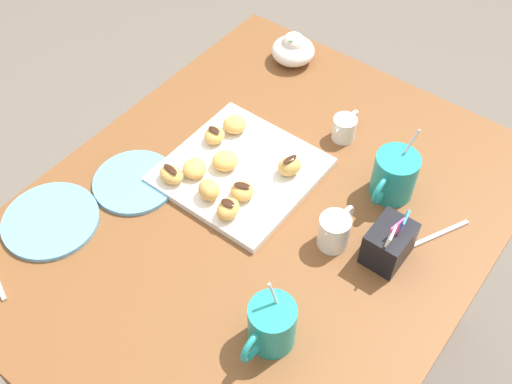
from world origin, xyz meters
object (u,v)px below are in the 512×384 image
at_px(coffee_mug_teal_right, 271,325).
at_px(beignet_1, 225,161).
at_px(beignet_5, 289,166).
at_px(pastry_plate_square, 241,171).
at_px(beignet_0, 214,136).
at_px(saucer_sky_right, 51,220).
at_px(beignet_6, 209,190).
at_px(saucer_sky_left, 135,182).
at_px(dining_table, 260,249).
at_px(beignet_4, 171,175).
at_px(beignet_8, 235,125).
at_px(chocolate_sauce_pitcher, 345,127).
at_px(cream_pitcher_white, 335,230).
at_px(beignet_3, 228,209).
at_px(sugar_caddy, 389,243).
at_px(beignet_7, 195,168).
at_px(beignet_2, 242,191).
at_px(coffee_mug_teal_left, 394,175).
at_px(ice_cream_bowl, 293,49).

relative_size(coffee_mug_teal_right, beignet_1, 2.77).
relative_size(beignet_1, beignet_5, 1.09).
xyz_separation_m(pastry_plate_square, beignet_0, (-0.03, -0.09, 0.02)).
distance_m(saucer_sky_right, beignet_6, 0.32).
height_order(pastry_plate_square, saucer_sky_left, pastry_plate_square).
bearing_deg(beignet_5, beignet_6, -31.30).
distance_m(saucer_sky_left, saucer_sky_right, 0.18).
bearing_deg(beignet_6, dining_table, 112.51).
bearing_deg(beignet_4, beignet_8, 176.26).
bearing_deg(chocolate_sauce_pitcher, beignet_5, -8.78).
xyz_separation_m(cream_pitcher_white, beignet_4, (0.08, -0.34, -0.01)).
height_order(coffee_mug_teal_right, beignet_3, coffee_mug_teal_right).
bearing_deg(beignet_4, chocolate_sauce_pitcher, 148.15).
xyz_separation_m(sugar_caddy, beignet_7, (0.07, -0.41, -0.01)).
bearing_deg(coffee_mug_teal_right, saucer_sky_right, -82.68).
xyz_separation_m(pastry_plate_square, coffee_mug_teal_right, (0.26, 0.27, 0.04)).
relative_size(beignet_0, beignet_2, 1.01).
bearing_deg(coffee_mug_teal_left, pastry_plate_square, -61.92).
bearing_deg(beignet_2, cream_pitcher_white, 97.84).
xyz_separation_m(saucer_sky_right, beignet_1, (-0.31, 0.19, 0.03)).
bearing_deg(beignet_6, beignet_7, -115.04).
bearing_deg(dining_table, beignet_0, -114.29).
bearing_deg(dining_table, pastry_plate_square, -120.91).
height_order(sugar_caddy, beignet_3, sugar_caddy).
distance_m(dining_table, beignet_4, 0.25).
distance_m(coffee_mug_teal_left, beignet_0, 0.39).
xyz_separation_m(saucer_sky_left, saucer_sky_right, (0.17, -0.06, 0.00)).
relative_size(dining_table, saucer_sky_right, 5.56).
bearing_deg(beignet_8, dining_table, 51.93).
xyz_separation_m(dining_table, beignet_5, (-0.11, -0.01, 0.17)).
bearing_deg(saucer_sky_left, dining_table, 111.50).
bearing_deg(beignet_7, beignet_4, -31.62).
distance_m(cream_pitcher_white, beignet_8, 0.35).
bearing_deg(beignet_4, coffee_mug_teal_right, 67.15).
height_order(ice_cream_bowl, beignet_5, ice_cream_bowl).
bearing_deg(saucer_sky_left, coffee_mug_teal_left, 124.98).
height_order(beignet_5, beignet_7, beignet_5).
bearing_deg(chocolate_sauce_pitcher, beignet_0, -47.07).
bearing_deg(beignet_6, beignet_8, -156.57).
height_order(chocolate_sauce_pitcher, beignet_8, chocolate_sauce_pitcher).
relative_size(saucer_sky_left, beignet_7, 3.21).
relative_size(beignet_2, beignet_8, 0.92).
bearing_deg(saucer_sky_left, beignet_8, 162.04).
bearing_deg(sugar_caddy, ice_cream_bowl, -127.78).
bearing_deg(beignet_8, coffee_mug_teal_right, 45.78).
height_order(pastry_plate_square, saucer_sky_right, pastry_plate_square).
height_order(coffee_mug_teal_left, beignet_4, coffee_mug_teal_left).
distance_m(beignet_0, beignet_8, 0.05).
xyz_separation_m(saucer_sky_left, beignet_8, (-0.24, 0.08, 0.03)).
distance_m(beignet_4, beignet_6, 0.09).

